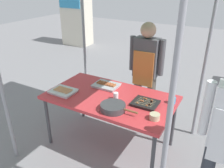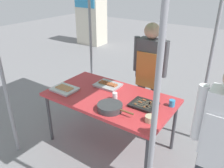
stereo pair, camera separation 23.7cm
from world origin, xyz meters
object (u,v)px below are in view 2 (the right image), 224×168
tray_grilled_sausages (108,85)px  customer_nearby (223,140)px  stall_table (110,100)px  tray_meat_skewers (144,105)px  drink_cup_near_edge (115,96)px  condiment_bowl (150,119)px  neighbor_stall_right (91,17)px  drink_cup_by_wok (172,103)px  cooking_wok (110,107)px  vendor_woman (149,68)px  tray_pork_links (64,89)px

tray_grilled_sausages → customer_nearby: size_ratio=0.22×
stall_table → tray_meat_skewers: 0.47m
drink_cup_near_edge → condiment_bowl: bearing=-17.6°
neighbor_stall_right → drink_cup_by_wok: bearing=-41.2°
tray_grilled_sausages → customer_nearby: 1.67m
tray_meat_skewers → condiment_bowl: 0.31m
customer_nearby → cooking_wok: bearing=175.4°
stall_table → vendor_woman: size_ratio=1.02×
stall_table → neighbor_stall_right: (-3.56, 3.97, 0.18)m
condiment_bowl → drink_cup_near_edge: drink_cup_near_edge is taller
tray_grilled_sausages → condiment_bowl: bearing=-27.0°
stall_table → customer_nearby: size_ratio=1.02×
vendor_woman → drink_cup_by_wok: bearing=136.8°
stall_table → drink_cup_near_edge: drink_cup_near_edge is taller
condiment_bowl → customer_nearby: customer_nearby is taller
cooking_wok → neighbor_stall_right: bearing=131.5°
tray_grilled_sausages → tray_pork_links: (-0.40, -0.43, -0.00)m
tray_grilled_sausages → tray_pork_links: bearing=-132.7°
tray_meat_skewers → drink_cup_near_edge: drink_cup_near_edge is taller
tray_pork_links → neighbor_stall_right: bearing=125.4°
stall_table → tray_grilled_sausages: size_ratio=4.69×
customer_nearby → tray_meat_skewers: bearing=156.7°
neighbor_stall_right → tray_meat_skewers: bearing=-44.4°
customer_nearby → tray_pork_links: bearing=175.5°
tray_pork_links → cooking_wok: bearing=-4.3°
cooking_wok → vendor_woman: 1.01m
drink_cup_near_edge → stall_table: bearing=161.5°
stall_table → condiment_bowl: bearing=-17.7°
drink_cup_by_wok → neighbor_stall_right: 5.70m
tray_grilled_sausages → drink_cup_near_edge: size_ratio=3.75×
stall_table → tray_meat_skewers: tray_meat_skewers is taller
condiment_bowl → customer_nearby: (0.71, -0.15, 0.15)m
tray_pork_links → condiment_bowl: (1.25, -0.00, 0.01)m
tray_meat_skewers → cooking_wok: 0.40m
cooking_wok → customer_nearby: size_ratio=0.28×
cooking_wok → drink_cup_near_edge: 0.25m
tray_grilled_sausages → drink_cup_near_edge: drink_cup_near_edge is taller
tray_pork_links → neighbor_stall_right: 5.13m
drink_cup_near_edge → vendor_woman: vendor_woman is taller
cooking_wok → vendor_woman: vendor_woman is taller
tray_pork_links → drink_cup_near_edge: 0.71m
cooking_wok → tray_pork_links: bearing=175.7°
tray_grilled_sausages → condiment_bowl: size_ratio=3.08×
tray_grilled_sausages → drink_cup_by_wok: (0.92, -0.01, 0.02)m
tray_grilled_sausages → stall_table: bearing=-49.9°
tray_grilled_sausages → condiment_bowl: 0.95m
vendor_woman → neighbor_stall_right: bearing=-40.9°
tray_meat_skewers → neighbor_stall_right: (-4.02, 3.94, 0.11)m
tray_grilled_sausages → neighbor_stall_right: bearing=131.9°
drink_cup_by_wok → condiment_bowl: bearing=-99.3°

